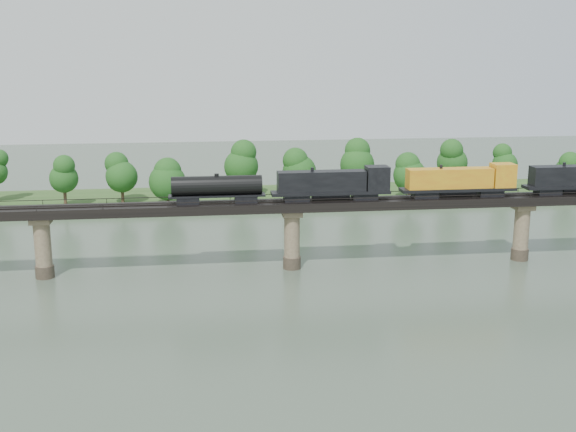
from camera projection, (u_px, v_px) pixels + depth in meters
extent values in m
plane|color=#394838|center=(323.00, 338.00, 91.75)|extent=(400.00, 400.00, 0.00)
cube|color=#2A481D|center=(262.00, 198.00, 173.68)|extent=(300.00, 24.00, 1.60)
cylinder|color=#473A2D|center=(45.00, 272.00, 115.60)|extent=(3.00, 3.00, 2.00)
cylinder|color=#887759|center=(43.00, 245.00, 114.57)|extent=(2.60, 2.60, 9.00)
cube|color=#887759|center=(41.00, 220.00, 113.66)|extent=(3.20, 3.20, 1.00)
cylinder|color=#473A2D|center=(292.00, 262.00, 120.50)|extent=(3.00, 3.00, 2.00)
cylinder|color=#887759|center=(292.00, 236.00, 119.48)|extent=(2.60, 2.60, 9.00)
cube|color=#887759|center=(292.00, 213.00, 118.57)|extent=(3.20, 3.20, 1.00)
cylinder|color=#473A2D|center=(520.00, 254.00, 125.41)|extent=(3.00, 3.00, 2.00)
cylinder|color=#887759|center=(521.00, 229.00, 124.39)|extent=(2.60, 2.60, 9.00)
cube|color=#887759|center=(523.00, 206.00, 123.48)|extent=(3.20, 3.20, 1.00)
cube|color=black|center=(292.00, 206.00, 118.29)|extent=(220.00, 5.00, 1.50)
cube|color=black|center=(293.00, 202.00, 117.37)|extent=(220.00, 0.12, 0.16)
cube|color=black|center=(291.00, 200.00, 118.82)|extent=(220.00, 0.12, 0.16)
cube|color=black|center=(294.00, 200.00, 115.64)|extent=(220.00, 0.10, 0.10)
cube|color=black|center=(290.00, 194.00, 120.28)|extent=(220.00, 0.10, 0.10)
cube|color=black|center=(294.00, 202.00, 115.72)|extent=(0.08, 0.08, 0.70)
cube|color=black|center=(290.00, 196.00, 120.35)|extent=(0.08, 0.08, 0.70)
cylinder|color=#382619|center=(65.00, 199.00, 159.26)|extent=(0.70, 0.70, 3.51)
sphere|color=#144413|center=(64.00, 178.00, 158.19)|extent=(6.31, 6.31, 6.31)
sphere|color=#144413|center=(63.00, 165.00, 157.53)|extent=(4.73, 4.73, 4.73)
cylinder|color=#382619|center=(123.00, 196.00, 163.21)|extent=(0.70, 0.70, 3.34)
sphere|color=#144413|center=(122.00, 177.00, 162.20)|extent=(7.18, 7.18, 7.18)
sphere|color=#144413|center=(121.00, 164.00, 161.56)|extent=(5.39, 5.39, 5.39)
cylinder|color=#382619|center=(168.00, 198.00, 161.92)|extent=(0.70, 0.70, 2.83)
sphere|color=#144413|center=(167.00, 182.00, 161.07)|extent=(8.26, 8.26, 8.26)
sphere|color=#144413|center=(167.00, 171.00, 160.53)|extent=(6.19, 6.19, 6.19)
cylinder|color=#382619|center=(242.00, 189.00, 170.19)|extent=(0.70, 0.70, 3.96)
sphere|color=#144413|center=(241.00, 166.00, 168.98)|extent=(8.07, 8.07, 8.07)
sphere|color=#144413|center=(241.00, 152.00, 168.23)|extent=(6.05, 6.05, 6.05)
cylinder|color=#382619|center=(299.00, 190.00, 170.45)|extent=(0.70, 0.70, 3.27)
sphere|color=#144413|center=(299.00, 172.00, 169.46)|extent=(8.03, 8.03, 8.03)
sphere|color=#144413|center=(299.00, 160.00, 168.84)|extent=(6.02, 6.02, 6.02)
cylinder|color=#382619|center=(357.00, 186.00, 173.24)|extent=(0.70, 0.70, 3.92)
sphere|color=#144413|center=(357.00, 165.00, 172.05)|extent=(8.29, 8.29, 8.29)
sphere|color=#144413|center=(357.00, 151.00, 171.30)|extent=(6.21, 6.21, 6.21)
cylinder|color=#382619|center=(409.00, 192.00, 167.96)|extent=(0.70, 0.70, 3.02)
sphere|color=#144413|center=(410.00, 175.00, 167.04)|extent=(7.74, 7.74, 7.74)
sphere|color=#144413|center=(410.00, 165.00, 166.47)|extent=(5.80, 5.80, 5.80)
cylinder|color=#382619|center=(451.00, 183.00, 177.87)|extent=(0.70, 0.70, 3.80)
sphere|color=#144413|center=(452.00, 163.00, 176.72)|extent=(7.47, 7.47, 7.47)
sphere|color=#144413|center=(453.00, 150.00, 176.00)|extent=(5.60, 5.60, 5.60)
cylinder|color=#382619|center=(503.00, 182.00, 179.82)|extent=(0.70, 0.70, 3.38)
sphere|color=#144413|center=(505.00, 164.00, 178.79)|extent=(6.23, 6.23, 6.23)
sphere|color=#144413|center=(506.00, 153.00, 178.15)|extent=(4.67, 4.67, 4.67)
cylinder|color=#382619|center=(568.00, 186.00, 175.92)|extent=(0.70, 0.70, 2.77)
sphere|color=#144413|center=(569.00, 172.00, 175.07)|extent=(7.04, 7.04, 7.04)
sphere|color=#144413|center=(570.00, 162.00, 174.55)|extent=(5.28, 5.28, 5.28)
cube|color=black|center=(548.00, 191.00, 123.41)|extent=(4.14, 2.48, 1.14)
cube|color=black|center=(572.00, 175.00, 123.32)|extent=(14.50, 2.80, 3.31)
cube|color=black|center=(490.00, 193.00, 122.14)|extent=(4.14, 2.48, 1.14)
cube|color=black|center=(425.00, 194.00, 120.74)|extent=(4.14, 2.48, 1.14)
cube|color=black|center=(458.00, 189.00, 121.28)|extent=(19.67, 3.11, 0.52)
cube|color=gold|center=(449.00, 178.00, 120.65)|extent=(14.50, 2.80, 3.31)
cube|color=gold|center=(503.00, 175.00, 121.72)|extent=(3.73, 3.11, 3.93)
cylinder|color=black|center=(458.00, 192.00, 121.41)|extent=(6.21, 1.45, 1.45)
cube|color=black|center=(364.00, 196.00, 119.47)|extent=(4.14, 2.48, 1.14)
cube|color=black|center=(296.00, 198.00, 118.08)|extent=(4.14, 2.48, 1.14)
cube|color=black|center=(331.00, 192.00, 118.61)|extent=(19.67, 3.11, 0.52)
cube|color=black|center=(321.00, 181.00, 117.98)|extent=(14.50, 2.80, 3.31)
cube|color=black|center=(377.00, 178.00, 119.06)|extent=(3.73, 3.11, 3.93)
cylinder|color=black|center=(331.00, 196.00, 118.74)|extent=(6.21, 1.45, 1.45)
cube|color=black|center=(246.00, 199.00, 117.06)|extent=(3.62, 2.28, 1.14)
cube|color=black|center=(188.00, 200.00, 115.92)|extent=(3.62, 2.28, 1.14)
cube|color=black|center=(217.00, 195.00, 116.34)|extent=(15.53, 2.48, 0.31)
cylinder|color=black|center=(217.00, 185.00, 115.96)|extent=(14.50, 3.11, 3.11)
cylinder|color=black|center=(217.00, 175.00, 115.58)|extent=(0.72, 0.72, 0.52)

